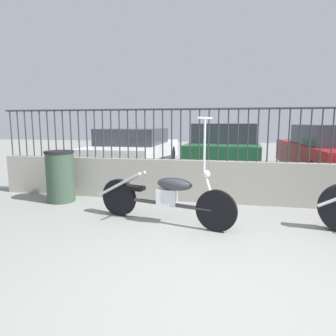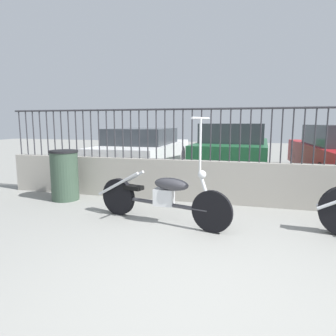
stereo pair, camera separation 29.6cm
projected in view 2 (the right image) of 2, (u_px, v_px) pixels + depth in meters
The scene contains 7 objects.
ground_plane at pixel (201, 298), 2.47m from camera, with size 40.00×40.00×0.00m, color gray.
low_wall at pixel (229, 183), 5.29m from camera, with size 8.89×0.18×0.76m.
fence_railing at pixel (230, 127), 5.15m from camera, with size 8.89×0.04×0.93m.
motorcycle_dark_grey at pixel (157, 195), 4.32m from camera, with size 2.15×0.79×1.51m.
trash_bin at pixel (65, 175), 5.56m from camera, with size 0.52×0.52×0.93m.
car_white at pixel (144, 149), 8.98m from camera, with size 1.89×4.61×1.27m.
car_green at pixel (234, 149), 8.28m from camera, with size 1.92×4.09×1.41m.
Camera 2 is at (0.35, -2.27, 1.44)m, focal length 32.00 mm.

